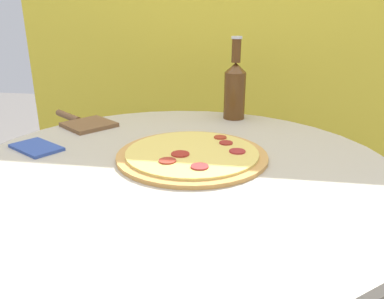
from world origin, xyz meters
TOP-DOWN VIEW (x-y plane):
  - table at (0.00, 0.00)m, footprint 1.01×1.01m
  - fence_panel at (0.00, 0.78)m, footprint 1.65×0.04m
  - pizza at (0.02, 0.04)m, footprint 0.37×0.37m
  - beer_bottle at (0.10, 0.43)m, footprint 0.07×0.07m
  - pizza_paddle at (-0.36, 0.27)m, footprint 0.27×0.23m
  - napkin at (-0.39, 0.04)m, footprint 0.16×0.14m

SIDE VIEW (x-z plane):
  - table at x=0.00m, z-range 0.20..0.93m
  - napkin at x=-0.39m, z-range 0.73..0.74m
  - pizza_paddle at x=-0.36m, z-range 0.72..0.75m
  - pizza at x=0.02m, z-range 0.73..0.75m
  - fence_panel at x=0.00m, z-range 0.00..1.56m
  - beer_bottle at x=0.10m, z-range 0.70..0.96m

